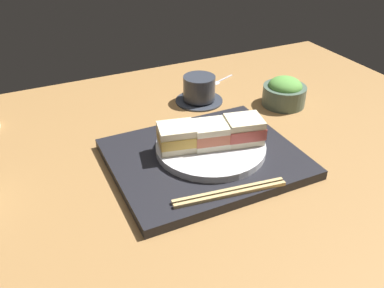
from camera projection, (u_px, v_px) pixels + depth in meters
ground_plane at (195, 163)px, 86.07cm from camera, size 140.00×100.00×3.00cm
serving_tray at (205, 158)px, 83.11cm from camera, size 36.95×30.41×1.97cm
sandwich_plate at (211, 147)px, 83.43cm from camera, size 22.33×22.33×1.48cm
sandwich_near at (177, 138)px, 80.47cm from camera, size 8.33×7.77×4.94cm
sandwich_middle at (211, 134)px, 81.76cm from camera, size 8.32×7.45×4.78cm
sandwich_far at (244, 130)px, 82.92cm from camera, size 8.66×7.77×5.15cm
salad_bowl at (284, 92)px, 104.02cm from camera, size 10.89×10.89×7.40cm
chopsticks_pair at (230, 192)px, 71.77cm from camera, size 20.97×4.47×0.70cm
coffee_cup at (199, 90)px, 105.71cm from camera, size 12.32×12.92×6.92cm
teaspoon at (218, 81)px, 117.68cm from camera, size 8.79×4.62×0.80cm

